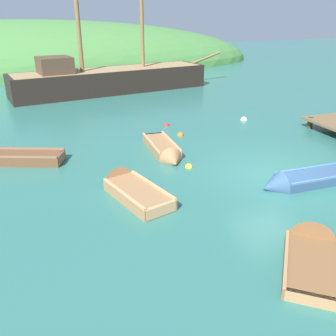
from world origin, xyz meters
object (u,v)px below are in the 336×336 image
sailing_ship (110,84)px  buoy_orange (180,135)px  rowboat_center (311,255)px  rowboat_far (164,151)px  rowboat_portside (14,159)px  rowboat_outer_left (130,190)px  buoy_yellow (189,167)px  buoy_red (167,125)px  rowboat_outer_right (303,182)px  buoy_white (244,120)px

sailing_ship → buoy_orange: bearing=-94.6°
sailing_ship → rowboat_center: sailing_ship is taller
rowboat_far → rowboat_portside: bearing=-98.1°
rowboat_outer_left → buoy_yellow: (2.74, 1.40, -0.13)m
sailing_ship → rowboat_outer_left: (-2.90, -17.01, -0.49)m
sailing_ship → buoy_red: sailing_ship is taller
sailing_ship → rowboat_outer_right: sailing_ship is taller
buoy_yellow → buoy_orange: (1.19, 3.84, 0.00)m
rowboat_outer_right → buoy_white: rowboat_outer_right is taller
rowboat_outer_right → buoy_white: (2.41, 8.00, -0.10)m
rowboat_far → buoy_orange: 2.64m
rowboat_outer_right → rowboat_portside: 11.21m
rowboat_outer_right → buoy_orange: (-2.01, 6.65, -0.10)m
rowboat_portside → rowboat_center: bearing=149.2°
sailing_ship → rowboat_center: (0.45, -21.93, -0.54)m
sailing_ship → buoy_red: bearing=-94.0°
rowboat_outer_left → rowboat_portside: bearing=25.2°
rowboat_outer_right → buoy_orange: 6.95m
rowboat_center → buoy_yellow: size_ratio=10.26×
buoy_orange → buoy_white: bearing=17.0°
buoy_red → buoy_yellow: (-1.13, -5.69, 0.00)m
buoy_yellow → rowboat_far: bearing=103.0°
rowboat_portside → buoy_white: 12.28m
rowboat_center → rowboat_portside: (-7.06, 9.20, 0.06)m
rowboat_outer_left → buoy_white: rowboat_outer_left is taller
buoy_orange → buoy_white: 4.61m
rowboat_center → buoy_yellow: bearing=44.1°
sailing_ship → buoy_red: (0.98, -9.92, -0.62)m
rowboat_center → rowboat_outer_left: bearing=72.9°
sailing_ship → rowboat_portside: sailing_ship is taller
rowboat_outer_left → buoy_red: bearing=-44.3°
rowboat_portside → buoy_white: rowboat_portside is taller
rowboat_center → rowboat_outer_left: size_ratio=0.88×
sailing_ship → rowboat_far: sailing_ship is taller
sailing_ship → rowboat_far: bearing=-101.9°
rowboat_center → buoy_red: rowboat_center is taller
sailing_ship → buoy_orange: size_ratio=54.17×
rowboat_far → buoy_white: size_ratio=9.39×
sailing_ship → rowboat_far: 13.89m
buoy_red → buoy_white: size_ratio=0.80×
rowboat_center → buoy_white: (5.00, 11.50, -0.08)m
rowboat_portside → buoy_red: 8.09m
rowboat_center → buoy_white: rowboat_center is taller
rowboat_outer_left → buoy_orange: rowboat_outer_left is taller
sailing_ship → rowboat_outer_right: 18.68m
rowboat_outer_right → buoy_red: rowboat_outer_right is taller
sailing_ship → buoy_white: sailing_ship is taller
rowboat_far → buoy_yellow: 1.79m
rowboat_outer_left → rowboat_portside: (-3.71, 4.29, 0.01)m
sailing_ship → rowboat_far: size_ratio=4.97×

